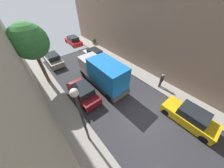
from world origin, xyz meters
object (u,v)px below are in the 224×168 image
object	(u,v)px
parked_car_right_2	(95,55)
parked_car_right_3	(73,41)
street_tree_0	(30,42)
parked_car_right_1	(189,116)
pedestrian	(161,80)
lamp_post	(81,112)
delivery_truck	(103,73)
parked_car_left_2	(83,92)
potted_plant_0	(94,41)
parked_car_left_3	(53,59)

from	to	relation	value
parked_car_right_2	parked_car_right_3	size ratio (longest dim) A/B	1.00
street_tree_0	parked_car_right_1	bearing A→B (deg)	-60.48
pedestrian	street_tree_0	size ratio (longest dim) A/B	0.26
pedestrian	lamp_post	size ratio (longest dim) A/B	0.32
delivery_truck	parked_car_left_2	bearing A→B (deg)	-176.92
parked_car_right_2	potted_plant_0	distance (m)	5.64
delivery_truck	pedestrian	size ratio (longest dim) A/B	3.84
parked_car_left_2	potted_plant_0	world-z (taller)	parked_car_left_2
parked_car_left_3	parked_car_right_1	size ratio (longest dim) A/B	1.00
street_tree_0	potted_plant_0	world-z (taller)	street_tree_0
delivery_truck	lamp_post	distance (m)	6.50
pedestrian	parked_car_left_3	bearing A→B (deg)	119.73
parked_car_right_3	pedestrian	distance (m)	17.60
parked_car_left_2	street_tree_0	distance (m)	6.76
parked_car_right_2	lamp_post	xyz separation A→B (m)	(-7.30, -10.03, 2.95)
parked_car_right_3	street_tree_0	bearing A→B (deg)	-131.54
pedestrian	street_tree_0	bearing A→B (deg)	135.90
parked_car_left_2	parked_car_left_3	size ratio (longest dim) A/B	1.00
parked_car_right_1	street_tree_0	size ratio (longest dim) A/B	0.64
parked_car_right_1	delivery_truck	world-z (taller)	delivery_truck
parked_car_right_3	street_tree_0	size ratio (longest dim) A/B	0.64
parked_car_right_2	potted_plant_0	bearing A→B (deg)	58.13
parked_car_right_1	pedestrian	xyz separation A→B (m)	(2.01, 3.96, 0.35)
parked_car_right_3	delivery_truck	size ratio (longest dim) A/B	0.64
street_tree_0	parked_car_left_2	bearing A→B (deg)	-67.53
potted_plant_0	parked_car_right_1	bearing A→B (deg)	-98.91
parked_car_right_1	street_tree_0	xyz separation A→B (m)	(-7.41, 13.08, 4.25)
parked_car_right_3	potted_plant_0	distance (m)	3.85
parked_car_left_2	pedestrian	world-z (taller)	pedestrian
pedestrian	street_tree_0	xyz separation A→B (m)	(-9.42, 9.12, 3.90)
parked_car_left_2	parked_car_left_3	bearing A→B (deg)	90.00
parked_car_right_1	street_tree_0	bearing A→B (deg)	119.52
parked_car_left_2	parked_car_right_2	bearing A→B (deg)	47.92
potted_plant_0	lamp_post	world-z (taller)	lamp_post
parked_car_right_2	parked_car_left_3	bearing A→B (deg)	153.24
parked_car_right_1	parked_car_right_3	distance (m)	21.44
street_tree_0	potted_plant_0	size ratio (longest dim) A/B	6.69
parked_car_right_1	parked_car_right_2	distance (m)	14.21
parked_car_left_3	potted_plant_0	distance (m)	8.63
lamp_post	pedestrian	bearing A→B (deg)	-1.35
parked_car_right_2	lamp_post	bearing A→B (deg)	-126.04
parked_car_left_2	parked_car_right_1	xyz separation A→B (m)	(5.40, -8.23, 0.00)
delivery_truck	street_tree_0	xyz separation A→B (m)	(-4.71, 4.71, 3.19)
parked_car_right_3	parked_car_left_2	bearing A→B (deg)	-112.23
parked_car_left_2	pedestrian	size ratio (longest dim) A/B	2.44
parked_car_left_3	lamp_post	distance (m)	13.23
parked_car_right_1	potted_plant_0	distance (m)	19.23
delivery_truck	lamp_post	xyz separation A→B (m)	(-4.60, -4.20, 1.88)
parked_car_right_3	pedestrian	size ratio (longest dim) A/B	2.44
pedestrian	potted_plant_0	world-z (taller)	pedestrian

